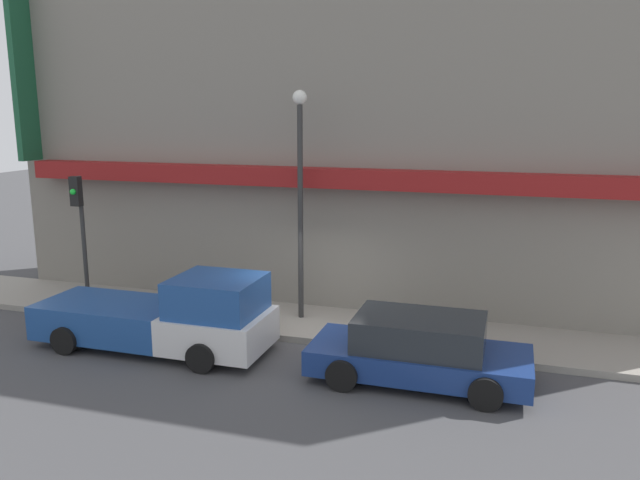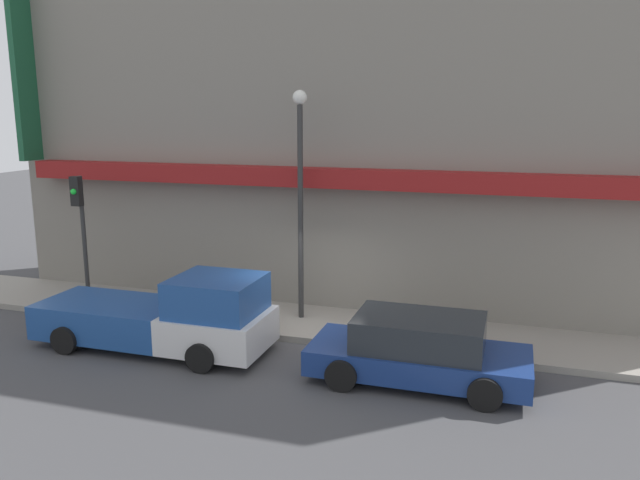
% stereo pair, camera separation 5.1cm
% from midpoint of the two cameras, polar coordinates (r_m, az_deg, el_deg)
% --- Properties ---
extents(ground_plane, '(80.00, 80.00, 0.00)m').
position_cam_midpoint_polar(ground_plane, '(15.14, -1.65, -9.50)').
color(ground_plane, '#424244').
extents(sidewalk, '(36.00, 2.51, 0.16)m').
position_cam_midpoint_polar(sidewalk, '(16.24, -0.20, -7.71)').
color(sidewalk, gray).
rests_on(sidewalk, ground).
extents(building, '(19.80, 3.80, 10.19)m').
position_cam_midpoint_polar(building, '(17.95, 2.43, 10.44)').
color(building, gray).
rests_on(building, ground).
extents(pickup_truck, '(5.61, 2.13, 1.84)m').
position_cam_midpoint_polar(pickup_truck, '(14.99, -13.83, -6.84)').
color(pickup_truck, silver).
rests_on(pickup_truck, ground).
extents(parked_car, '(4.47, 2.06, 1.38)m').
position_cam_midpoint_polar(parked_car, '(13.13, 8.93, -9.89)').
color(parked_car, navy).
rests_on(parked_car, ground).
extents(fire_hydrant, '(0.20, 0.20, 0.68)m').
position_cam_midpoint_polar(fire_hydrant, '(14.86, 11.82, -8.11)').
color(fire_hydrant, yellow).
rests_on(fire_hydrant, sidewalk).
extents(street_lamp, '(0.36, 0.36, 5.83)m').
position_cam_midpoint_polar(street_lamp, '(15.76, -1.91, 5.51)').
color(street_lamp, '#2D2D2D').
rests_on(street_lamp, sidewalk).
extents(traffic_light, '(0.28, 0.42, 3.60)m').
position_cam_midpoint_polar(traffic_light, '(18.22, -21.17, 1.95)').
color(traffic_light, '#2D2D2D').
rests_on(traffic_light, sidewalk).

